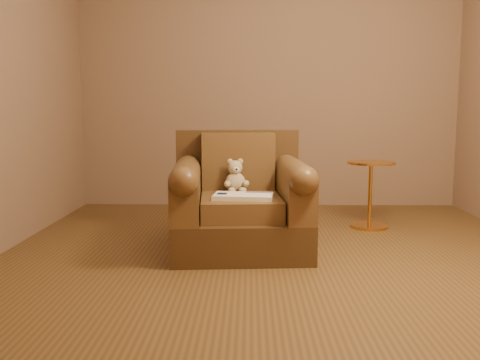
{
  "coord_description": "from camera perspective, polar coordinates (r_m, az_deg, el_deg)",
  "views": [
    {
      "loc": [
        -0.2,
        -3.75,
        1.04
      ],
      "look_at": [
        -0.27,
        0.04,
        0.53
      ],
      "focal_mm": 40.0,
      "sensor_mm": 36.0,
      "label": 1
    }
  ],
  "objects": [
    {
      "name": "room",
      "position": [
        3.81,
        4.27,
        17.79
      ],
      "size": [
        4.02,
        4.02,
        2.71
      ],
      "color": "#886953",
      "rests_on": "ground"
    },
    {
      "name": "teddy_bear",
      "position": [
        4.0,
        -0.47,
        0.05
      ],
      "size": [
        0.19,
        0.21,
        0.26
      ],
      "rotation": [
        0.0,
        0.0,
        0.18
      ],
      "color": "tan",
      "rests_on": "armchair"
    },
    {
      "name": "side_table",
      "position": [
        4.81,
        13.71,
        -1.27
      ],
      "size": [
        0.42,
        0.42,
        0.58
      ],
      "color": "gold",
      "rests_on": "floor"
    },
    {
      "name": "armchair",
      "position": [
        3.95,
        -0.02,
        -2.64
      ],
      "size": [
        1.03,
        0.99,
        0.87
      ],
      "rotation": [
        0.0,
        0.0,
        0.07
      ],
      "color": "#442D16",
      "rests_on": "floor"
    },
    {
      "name": "floor",
      "position": [
        3.89,
        4.02,
        -7.9
      ],
      "size": [
        4.0,
        4.0,
        0.0
      ],
      "primitive_type": "plane",
      "color": "brown",
      "rests_on": "ground"
    },
    {
      "name": "guidebook",
      "position": [
        3.73,
        0.34,
        -1.74
      ],
      "size": [
        0.43,
        0.29,
        0.03
      ],
      "rotation": [
        0.0,
        0.0,
        -0.1
      ],
      "color": "beige",
      "rests_on": "armchair"
    }
  ]
}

